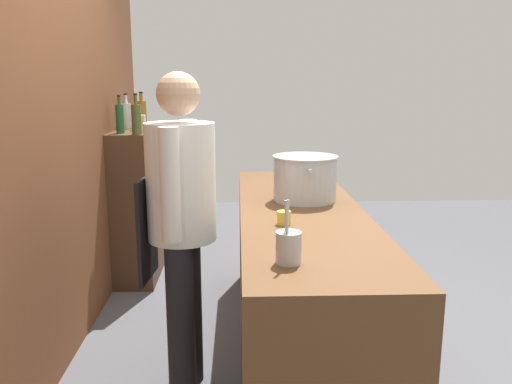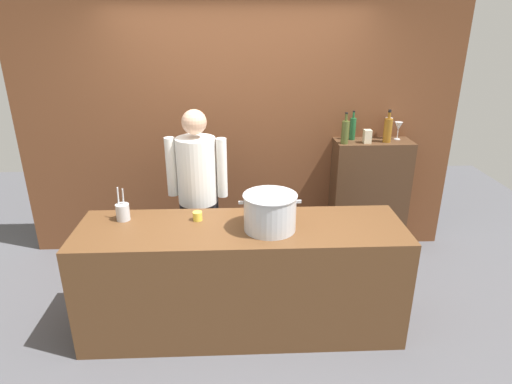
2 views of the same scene
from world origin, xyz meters
name	(u,v)px [view 1 (image 1 of 2)]	position (x,y,z in m)	size (l,w,h in m)	color
ground_plane	(298,351)	(0.00, 0.00, 0.00)	(8.00, 8.00, 0.00)	#4C4C51
brick_back_panel	(45,103)	(0.00, 1.40, 1.50)	(4.40, 0.10, 3.00)	brown
prep_counter	(300,282)	(0.00, 0.00, 0.45)	(2.47, 0.70, 0.90)	brown
bar_cabinet	(138,205)	(1.33, 1.19, 0.61)	(0.76, 0.32, 1.23)	#472D1C
chef	(181,215)	(-0.37, 0.65, 0.96)	(0.53, 0.37, 1.66)	black
stockpot_large	(305,178)	(0.21, -0.05, 1.04)	(0.45, 0.40, 0.27)	#B7BABF
utensil_crock	(288,247)	(-0.91, 0.16, 0.97)	(0.10, 0.10, 0.26)	#B7BABF
butter_jar	(284,218)	(-0.34, 0.13, 0.93)	(0.07, 0.07, 0.07)	yellow
wine_bottle_amber	(142,114)	(1.44, 1.15, 1.35)	(0.08, 0.08, 0.31)	#8C5919
wine_bottle_olive	(136,119)	(1.02, 1.11, 1.34)	(0.07, 0.07, 0.30)	#475123
wine_bottle_green	(120,118)	(1.12, 1.26, 1.34)	(0.06, 0.06, 0.29)	#1E592D
wine_bottle_clear	(127,115)	(1.49, 1.28, 1.34)	(0.07, 0.07, 0.29)	silver
wine_glass_tall	(134,113)	(1.58, 1.24, 1.35)	(0.08, 0.08, 0.18)	silver
spice_tin_cream	(141,123)	(1.24, 1.12, 1.29)	(0.07, 0.07, 0.13)	beige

